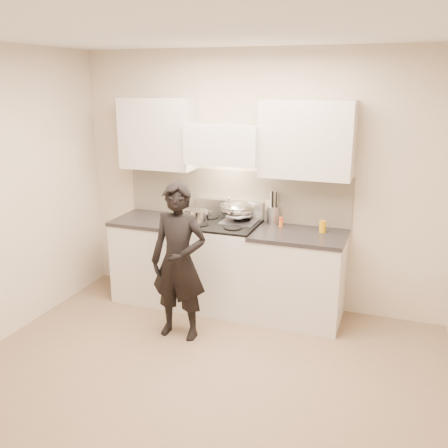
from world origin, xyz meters
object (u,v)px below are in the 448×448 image
at_px(utensil_crock, 273,214).
at_px(counter_right, 298,276).
at_px(stove, 221,265).
at_px(wok, 238,210).
at_px(person, 179,262).

bearing_deg(utensil_crock, counter_right, -35.80).
height_order(stove, counter_right, stove).
distance_m(counter_right, wok, 0.93).
relative_size(stove, wok, 2.08).
distance_m(stove, utensil_crock, 0.78).
height_order(wok, utensil_crock, same).
bearing_deg(person, stove, 78.13).
relative_size(counter_right, person, 0.61).
distance_m(stove, person, 0.80).
relative_size(stove, counter_right, 1.04).
bearing_deg(counter_right, utensil_crock, 144.20).
bearing_deg(utensil_crock, stove, -153.91).
relative_size(wok, person, 0.31).
xyz_separation_m(utensil_crock, person, (-0.64, -0.98, -0.27)).
distance_m(counter_right, person, 1.26).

